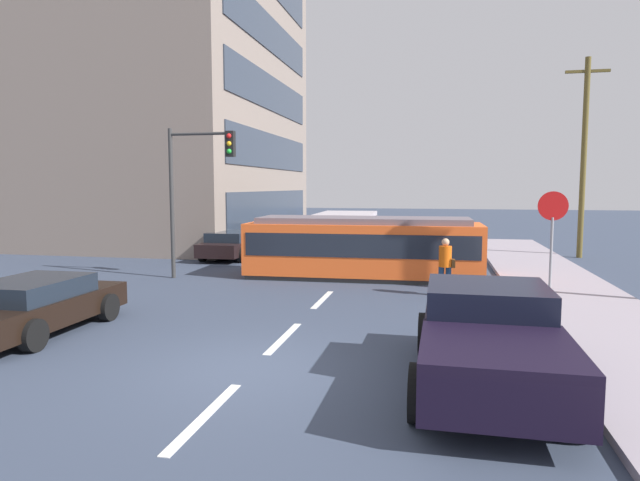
{
  "coord_description": "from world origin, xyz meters",
  "views": [
    {
      "loc": [
        3.06,
        -8.84,
        3.15
      ],
      "look_at": [
        -0.85,
        9.69,
        1.29
      ],
      "focal_mm": 31.02,
      "sensor_mm": 36.0,
      "label": 1
    }
  ],
  "objects_px": {
    "streetcar_tram": "(363,246)",
    "parked_sedan_near": "(36,304)",
    "pickup_truck_parked": "(489,338)",
    "parked_sedan_furthest": "(308,226)",
    "traffic_light_mast": "(196,175)",
    "parked_sedan_mid": "(233,244)",
    "utility_pole_mid": "(584,155)",
    "parked_sedan_far": "(288,233)",
    "pedestrian_crossing": "(445,264)",
    "city_bus": "(345,232)",
    "stop_sign": "(552,223)"
  },
  "relations": [
    {
      "from": "city_bus",
      "to": "parked_sedan_far",
      "type": "distance_m",
      "value": 5.98
    },
    {
      "from": "streetcar_tram",
      "to": "stop_sign",
      "type": "height_order",
      "value": "stop_sign"
    },
    {
      "from": "streetcar_tram",
      "to": "stop_sign",
      "type": "xyz_separation_m",
      "value": [
        5.43,
        -3.46,
        1.11
      ]
    },
    {
      "from": "pickup_truck_parked",
      "to": "parked_sedan_furthest",
      "type": "relative_size",
      "value": 1.19
    },
    {
      "from": "traffic_light_mast",
      "to": "utility_pole_mid",
      "type": "xyz_separation_m",
      "value": [
        14.17,
        8.72,
        0.98
      ]
    },
    {
      "from": "pedestrian_crossing",
      "to": "parked_sedan_mid",
      "type": "distance_m",
      "value": 11.24
    },
    {
      "from": "parked_sedan_mid",
      "to": "utility_pole_mid",
      "type": "height_order",
      "value": "utility_pole_mid"
    },
    {
      "from": "city_bus",
      "to": "parked_sedan_furthest",
      "type": "relative_size",
      "value": 1.28
    },
    {
      "from": "parked_sedan_far",
      "to": "stop_sign",
      "type": "relative_size",
      "value": 1.42
    },
    {
      "from": "city_bus",
      "to": "stop_sign",
      "type": "relative_size",
      "value": 1.87
    },
    {
      "from": "pickup_truck_parked",
      "to": "parked_sedan_furthest",
      "type": "distance_m",
      "value": 27.3
    },
    {
      "from": "parked_sedan_furthest",
      "to": "utility_pole_mid",
      "type": "distance_m",
      "value": 17.08
    },
    {
      "from": "parked_sedan_far",
      "to": "parked_sedan_furthest",
      "type": "relative_size",
      "value": 0.97
    },
    {
      "from": "parked_sedan_far",
      "to": "utility_pole_mid",
      "type": "relative_size",
      "value": 0.47
    },
    {
      "from": "parked_sedan_near",
      "to": "traffic_light_mast",
      "type": "bearing_deg",
      "value": 86.58
    },
    {
      "from": "pickup_truck_parked",
      "to": "utility_pole_mid",
      "type": "distance_m",
      "value": 18.53
    },
    {
      "from": "streetcar_tram",
      "to": "parked_sedan_near",
      "type": "xyz_separation_m",
      "value": [
        -5.93,
        -8.68,
        -0.46
      ]
    },
    {
      "from": "parked_sedan_near",
      "to": "stop_sign",
      "type": "relative_size",
      "value": 1.46
    },
    {
      "from": "pedestrian_crossing",
      "to": "stop_sign",
      "type": "bearing_deg",
      "value": -14.72
    },
    {
      "from": "parked_sedan_mid",
      "to": "utility_pole_mid",
      "type": "relative_size",
      "value": 0.51
    },
    {
      "from": "city_bus",
      "to": "parked_sedan_far",
      "type": "xyz_separation_m",
      "value": [
        -3.88,
        4.52,
        -0.48
      ]
    },
    {
      "from": "pedestrian_crossing",
      "to": "parked_sedan_furthest",
      "type": "distance_m",
      "value": 20.31
    },
    {
      "from": "pedestrian_crossing",
      "to": "parked_sedan_mid",
      "type": "xyz_separation_m",
      "value": [
        -9.01,
        6.71,
        -0.32
      ]
    },
    {
      "from": "streetcar_tram",
      "to": "traffic_light_mast",
      "type": "bearing_deg",
      "value": -165.4
    },
    {
      "from": "city_bus",
      "to": "pickup_truck_parked",
      "type": "bearing_deg",
      "value": -72.85
    },
    {
      "from": "pedestrian_crossing",
      "to": "parked_sedan_far",
      "type": "height_order",
      "value": "pedestrian_crossing"
    },
    {
      "from": "streetcar_tram",
      "to": "pedestrian_crossing",
      "type": "height_order",
      "value": "streetcar_tram"
    },
    {
      "from": "pickup_truck_parked",
      "to": "parked_sedan_near",
      "type": "bearing_deg",
      "value": 171.55
    },
    {
      "from": "streetcar_tram",
      "to": "traffic_light_mast",
      "type": "relative_size",
      "value": 1.58
    },
    {
      "from": "pedestrian_crossing",
      "to": "parked_sedan_mid",
      "type": "bearing_deg",
      "value": 143.33
    },
    {
      "from": "streetcar_tram",
      "to": "parked_sedan_far",
      "type": "xyz_separation_m",
      "value": [
        -5.46,
        10.24,
        -0.46
      ]
    },
    {
      "from": "utility_pole_mid",
      "to": "parked_sedan_near",
      "type": "bearing_deg",
      "value": -132.45
    },
    {
      "from": "city_bus",
      "to": "parked_sedan_mid",
      "type": "height_order",
      "value": "city_bus"
    },
    {
      "from": "pedestrian_crossing",
      "to": "utility_pole_mid",
      "type": "bearing_deg",
      "value": 59.33
    },
    {
      "from": "city_bus",
      "to": "pedestrian_crossing",
      "type": "distance_m",
      "value": 9.51
    },
    {
      "from": "streetcar_tram",
      "to": "parked_sedan_far",
      "type": "bearing_deg",
      "value": 118.05
    },
    {
      "from": "parked_sedan_furthest",
      "to": "utility_pole_mid",
      "type": "height_order",
      "value": "utility_pole_mid"
    },
    {
      "from": "parked_sedan_mid",
      "to": "traffic_light_mast",
      "type": "xyz_separation_m",
      "value": [
        0.79,
        -5.39,
        2.91
      ]
    },
    {
      "from": "traffic_light_mast",
      "to": "parked_sedan_far",
      "type": "bearing_deg",
      "value": 89.82
    },
    {
      "from": "city_bus",
      "to": "pickup_truck_parked",
      "type": "height_order",
      "value": "city_bus"
    },
    {
      "from": "stop_sign",
      "to": "city_bus",
      "type": "bearing_deg",
      "value": 127.33
    },
    {
      "from": "pedestrian_crossing",
      "to": "traffic_light_mast",
      "type": "xyz_separation_m",
      "value": [
        -8.22,
        1.32,
        2.59
      ]
    },
    {
      "from": "parked_sedan_near",
      "to": "parked_sedan_mid",
      "type": "xyz_separation_m",
      "value": [
        -0.36,
        12.64,
        0.0
      ]
    },
    {
      "from": "streetcar_tram",
      "to": "parked_sedan_furthest",
      "type": "relative_size",
      "value": 1.91
    },
    {
      "from": "parked_sedan_furthest",
      "to": "streetcar_tram",
      "type": "bearing_deg",
      "value": -70.33
    },
    {
      "from": "pickup_truck_parked",
      "to": "parked_sedan_far",
      "type": "distance_m",
      "value": 22.1
    },
    {
      "from": "parked_sedan_mid",
      "to": "parked_sedan_far",
      "type": "xyz_separation_m",
      "value": [
        0.83,
        6.28,
        -0.0
      ]
    },
    {
      "from": "parked_sedan_far",
      "to": "pedestrian_crossing",
      "type": "bearing_deg",
      "value": -57.79
    },
    {
      "from": "streetcar_tram",
      "to": "parked_sedan_near",
      "type": "height_order",
      "value": "streetcar_tram"
    },
    {
      "from": "stop_sign",
      "to": "parked_sedan_near",
      "type": "bearing_deg",
      "value": -155.31
    }
  ]
}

